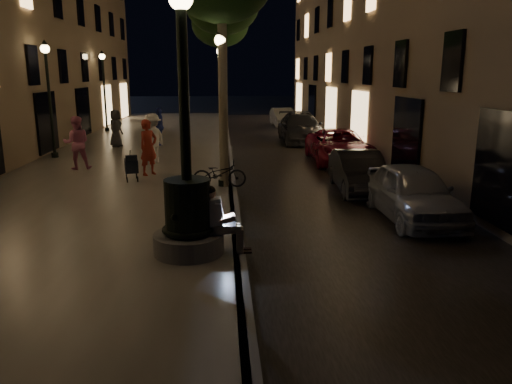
{
  "coord_description": "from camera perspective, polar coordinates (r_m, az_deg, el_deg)",
  "views": [
    {
      "loc": [
        -0.31,
        -7.49,
        3.71
      ],
      "look_at": [
        0.41,
        3.0,
        1.19
      ],
      "focal_mm": 35.0,
      "sensor_mm": 36.0,
      "label": 1
    }
  ],
  "objects": [
    {
      "name": "bicycle",
      "position": [
        15.63,
        -4.2,
        2.11
      ],
      "size": [
        1.67,
        0.59,
        0.87
      ],
      "primitive_type": "imported",
      "rotation": [
        0.0,
        0.0,
        1.58
      ],
      "color": "black",
      "rests_on": "promenade"
    },
    {
      "name": "pedestrian_pink",
      "position": [
        19.67,
        -19.81,
        5.31
      ],
      "size": [
        1.09,
        0.94,
        1.96
      ],
      "primitive_type": "imported",
      "rotation": [
        0.0,
        0.0,
        3.36
      ],
      "color": "#D16F97",
      "rests_on": "promenade"
    },
    {
      "name": "lamp_curb_a",
      "position": [
        15.5,
        -3.99,
        11.71
      ],
      "size": [
        0.36,
        0.36,
        4.81
      ],
      "color": "black",
      "rests_on": "promenade"
    },
    {
      "name": "pedestrian_red",
      "position": [
        17.84,
        -12.2,
        5.0
      ],
      "size": [
        0.83,
        0.83,
        1.94
      ],
      "primitive_type": "imported",
      "rotation": [
        0.0,
        0.0,
        0.79
      ],
      "color": "#AB3022",
      "rests_on": "promenade"
    },
    {
      "name": "tree_third",
      "position": [
        27.6,
        -4.12,
        18.5
      ],
      "size": [
        3.0,
        3.0,
        7.2
      ],
      "color": "#6B604C",
      "rests_on": "promenade"
    },
    {
      "name": "pedestrian_blue",
      "position": [
        25.23,
        -10.99,
        7.37
      ],
      "size": [
        0.65,
        1.15,
        1.85
      ],
      "primitive_type": "imported",
      "rotation": [
        0.0,
        0.0,
        4.91
      ],
      "color": "#283895",
      "rests_on": "promenade"
    },
    {
      "name": "car_front",
      "position": [
        13.44,
        17.45,
        -0.06
      ],
      "size": [
        1.68,
        4.15,
        1.41
      ],
      "primitive_type": "imported",
      "rotation": [
        0.0,
        0.0,
        0.0
      ],
      "color": "#989B9F",
      "rests_on": "ground"
    },
    {
      "name": "car_fifth",
      "position": [
        35.59,
        3.07,
        8.52
      ],
      "size": [
        1.54,
        3.96,
        1.29
      ],
      "primitive_type": "imported",
      "rotation": [
        0.0,
        0.0,
        0.05
      ],
      "color": "#A6A5A1",
      "rests_on": "ground"
    },
    {
      "name": "car_second",
      "position": [
        16.12,
        11.66,
        2.25
      ],
      "size": [
        1.57,
        3.98,
        1.29
      ],
      "primitive_type": "imported",
      "rotation": [
        0.0,
        0.0,
        -0.05
      ],
      "color": "black",
      "rests_on": "ground"
    },
    {
      "name": "tree_second",
      "position": [
        21.65,
        -3.86,
        20.42
      ],
      "size": [
        3.0,
        3.0,
        7.4
      ],
      "color": "#6B604C",
      "rests_on": "promenade"
    },
    {
      "name": "stroller",
      "position": [
        17.03,
        -14.06,
        2.92
      ],
      "size": [
        0.56,
        1.0,
        1.01
      ],
      "rotation": [
        0.0,
        0.0,
        0.23
      ],
      "color": "black",
      "rests_on": "promenade"
    },
    {
      "name": "ground",
      "position": [
        22.8,
        -3.12,
        4.1
      ],
      "size": [
        120.0,
        120.0,
        0.0
      ],
      "primitive_type": "plane",
      "color": "black",
      "rests_on": "ground"
    },
    {
      "name": "pedestrian_dark",
      "position": [
        25.2,
        -15.74,
        7.02
      ],
      "size": [
        0.82,
        1.01,
        1.78
      ],
      "primitive_type": "imported",
      "rotation": [
        0.0,
        0.0,
        1.24
      ],
      "color": "#2D2D31",
      "rests_on": "promenade"
    },
    {
      "name": "lamp_left_b",
      "position": [
        22.64,
        -22.65,
        11.28
      ],
      "size": [
        0.36,
        0.36,
        4.81
      ],
      "color": "black",
      "rests_on": "promenade"
    },
    {
      "name": "car_third",
      "position": [
        21.29,
        9.5,
        5.17
      ],
      "size": [
        2.43,
        5.07,
        1.39
      ],
      "primitive_type": "imported",
      "rotation": [
        0.0,
        0.0,
        -0.02
      ],
      "color": "maroon",
      "rests_on": "ground"
    },
    {
      "name": "seated_man_laptop",
      "position": [
        9.9,
        -4.24,
        -2.92
      ],
      "size": [
        1.0,
        0.34,
        1.37
      ],
      "color": "tan",
      "rests_on": "promenade"
    },
    {
      "name": "tree_far",
      "position": [
        33.61,
        -3.97,
        18.1
      ],
      "size": [
        3.0,
        3.0,
        7.5
      ],
      "color": "#6B604C",
      "rests_on": "promenade"
    },
    {
      "name": "car_rear",
      "position": [
        27.52,
        5.14,
        7.31
      ],
      "size": [
        2.22,
        5.35,
        1.55
      ],
      "primitive_type": "imported",
      "rotation": [
        0.0,
        0.0,
        -0.01
      ],
      "color": "#2A2B2F",
      "rests_on": "ground"
    },
    {
      "name": "curb_strip",
      "position": [
        22.78,
        -3.12,
        4.35
      ],
      "size": [
        0.25,
        45.0,
        0.2
      ],
      "primitive_type": "cube",
      "color": "#59595B",
      "rests_on": "ground"
    },
    {
      "name": "lamp_curb_d",
      "position": [
        39.5,
        -4.02,
        12.77
      ],
      "size": [
        0.36,
        0.36,
        4.81
      ],
      "color": "black",
      "rests_on": "promenade"
    },
    {
      "name": "lamp_curb_c",
      "position": [
        31.5,
        -4.02,
        12.59
      ],
      "size": [
        0.36,
        0.36,
        4.81
      ],
      "color": "black",
      "rests_on": "promenade"
    },
    {
      "name": "lamp_curb_b",
      "position": [
        23.5,
        -4.01,
        12.3
      ],
      "size": [
        0.36,
        0.36,
        4.81
      ],
      "color": "black",
      "rests_on": "promenade"
    },
    {
      "name": "pedestrian_white",
      "position": [
        20.24,
        -11.73,
        6.03
      ],
      "size": [
        1.29,
        1.46,
        1.96
      ],
      "primitive_type": "imported",
      "rotation": [
        0.0,
        0.0,
        4.15
      ],
      "color": "white",
      "rests_on": "promenade"
    },
    {
      "name": "lamp_left_c",
      "position": [
        32.29,
        -17.01,
        12.07
      ],
      "size": [
        0.36,
        0.36,
        4.81
      ],
      "color": "black",
      "rests_on": "promenade"
    },
    {
      "name": "cobble_lane",
      "position": [
        23.04,
        4.39,
        4.21
      ],
      "size": [
        6.0,
        45.0,
        0.02
      ],
      "primitive_type": "cube",
      "color": "black",
      "rests_on": "ground"
    },
    {
      "name": "fountain_lamppost",
      "position": [
        9.84,
        -7.84,
        -1.34
      ],
      "size": [
        1.4,
        1.4,
        5.21
      ],
      "color": "#59595B",
      "rests_on": "promenade"
    },
    {
      "name": "promenade",
      "position": [
        23.08,
        -13.12,
        4.14
      ],
      "size": [
        8.0,
        45.0,
        0.2
      ],
      "primitive_type": "cube",
      "color": "slate",
      "rests_on": "ground"
    }
  ]
}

